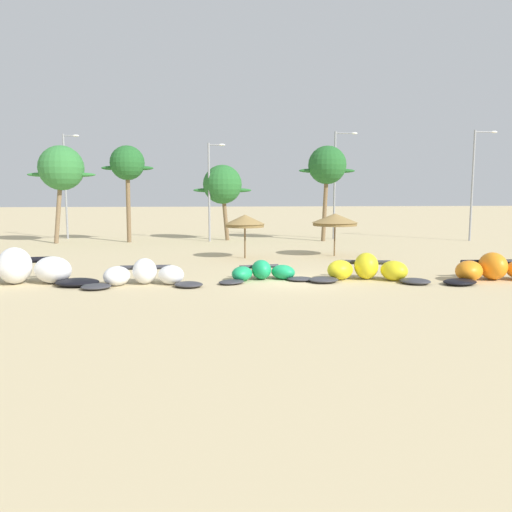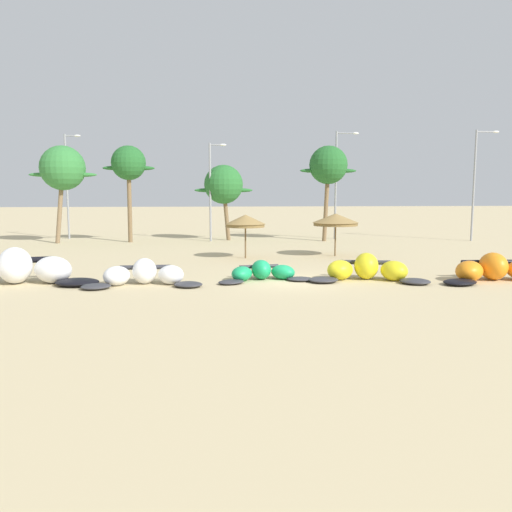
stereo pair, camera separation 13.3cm
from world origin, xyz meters
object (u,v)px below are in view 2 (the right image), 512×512
kite_right_of_center (497,270)px  beach_umbrella_near_van (245,221)px  lamppost_west_center (212,187)px  beach_umbrella_middle (336,220)px  palm_left_of_gap (224,185)px  lamppost_east (476,179)px  kite_left (144,275)px  lamppost_west (68,181)px  kite_left_of_center (263,273)px  lamppost_east_center (338,179)px  kite_center (367,270)px  palm_left (129,164)px  palm_leftmost (63,169)px  kite_far_left (14,271)px  palm_center_left (328,166)px

kite_right_of_center → beach_umbrella_near_van: (-11.46, 9.60, 1.91)m
lamppost_west_center → beach_umbrella_middle: bearing=-54.0°
palm_left_of_gap → lamppost_east: lamppost_east is taller
kite_left → lamppost_west_center: lamppost_west_center is taller
lamppost_west → kite_left_of_center: bearing=-57.2°
kite_left_of_center → lamppost_east_center: bearing=67.1°
kite_center → lamppost_east_center: bearing=79.7°
kite_left_of_center → palm_left_of_gap: size_ratio=0.73×
kite_right_of_center → lamppost_west_center: lamppost_west_center is taller
lamppost_east_center → palm_left_of_gap: bearing=-178.4°
palm_left → palm_left_of_gap: size_ratio=1.22×
kite_center → palm_leftmost: (-19.65, 20.08, 5.68)m
kite_far_left → palm_center_left: size_ratio=0.94×
palm_leftmost → palm_left_of_gap: bearing=6.8°
palm_leftmost → lamppost_east_center: (23.65, 1.87, -0.77)m
kite_left_of_center → palm_center_left: 21.87m
palm_center_left → lamppost_east: lamppost_east is taller
beach_umbrella_middle → palm_center_left: size_ratio=0.37×
beach_umbrella_middle → palm_leftmost: 23.31m
beach_umbrella_near_van → kite_left_of_center: bearing=-88.3°
kite_left → palm_left_of_gap: (4.30, 21.95, 4.43)m
kite_left_of_center → palm_left_of_gap: 21.67m
palm_leftmost → lamppost_west: size_ratio=0.86×
palm_left → palm_center_left: palm_center_left is taller
beach_umbrella_middle → lamppost_west_center: bearing=126.0°
beach_umbrella_near_van → palm_center_left: 14.33m
palm_left_of_gap → palm_center_left: (8.99, -1.64, 1.61)m
palm_left_of_gap → kite_far_left: bearing=-115.6°
kite_far_left → lamppost_east: (32.09, 18.78, 4.71)m
kite_left → palm_left: 22.01m
kite_center → kite_left: bearing=-178.4°
palm_left → lamppost_west: bearing=148.2°
palm_left_of_gap → palm_center_left: 9.28m
kite_far_left → kite_center: 16.59m
kite_left → beach_umbrella_middle: bearing=40.6°
lamppost_west → lamppost_east: bearing=-8.3°
palm_left → kite_center: bearing=-55.0°
kite_left_of_center → lamppost_west: 28.67m
kite_center → kite_right_of_center: (6.16, -0.79, 0.01)m
palm_center_left → lamppost_west_center: size_ratio=0.98×
palm_left → lamppost_east_center: lamppost_east_center is taller
beach_umbrella_near_van → lamppost_west: 21.75m
beach_umbrella_near_van → lamppost_west_center: size_ratio=0.34×
kite_right_of_center → beach_umbrella_near_van: beach_umbrella_near_van is taller
kite_left_of_center → kite_center: (5.05, -0.50, 0.13)m
kite_center → palm_left: palm_left is taller
beach_umbrella_near_van → palm_center_left: (7.96, 11.20, 4.08)m
kite_left → palm_left_of_gap: bearing=78.9°
kite_right_of_center → palm_center_left: bearing=99.5°
kite_center → lamppost_west_center: 22.36m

